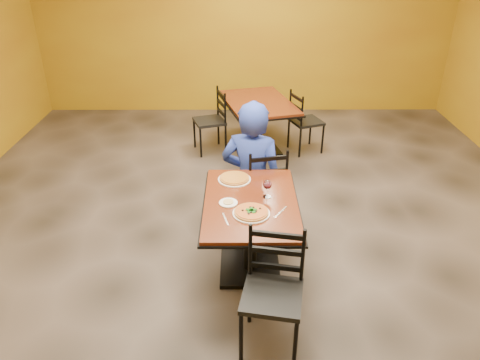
{
  "coord_description": "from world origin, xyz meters",
  "views": [
    {
      "loc": [
        -0.1,
        -3.83,
        2.74
      ],
      "look_at": [
        -0.09,
        -0.3,
        0.85
      ],
      "focal_mm": 33.65,
      "sensor_mm": 36.0,
      "label": 1
    }
  ],
  "objects_px": {
    "chair_second_right": "(306,122)",
    "diner": "(252,164)",
    "chair_main_near": "(272,296)",
    "plate_main": "(251,213)",
    "pizza_main": "(251,212)",
    "table_main": "(251,220)",
    "chair_main_far": "(263,185)",
    "pizza_far": "(234,178)",
    "side_plate": "(228,203)",
    "plate_far": "(234,179)",
    "wine_glass": "(267,188)",
    "chair_second_left": "(209,122)",
    "table_second": "(258,114)"
  },
  "relations": [
    {
      "from": "plate_main",
      "to": "pizza_far",
      "type": "bearing_deg",
      "value": 103.57
    },
    {
      "from": "plate_far",
      "to": "wine_glass",
      "type": "height_order",
      "value": "wine_glass"
    },
    {
      "from": "table_main",
      "to": "diner",
      "type": "bearing_deg",
      "value": 87.51
    },
    {
      "from": "table_second",
      "to": "pizza_far",
      "type": "distance_m",
      "value": 2.35
    },
    {
      "from": "pizza_main",
      "to": "side_plate",
      "type": "relative_size",
      "value": 1.77
    },
    {
      "from": "chair_main_near",
      "to": "diner",
      "type": "height_order",
      "value": "diner"
    },
    {
      "from": "table_second",
      "to": "chair_second_right",
      "type": "xyz_separation_m",
      "value": [
        0.69,
        0.0,
        -0.12
      ]
    },
    {
      "from": "table_main",
      "to": "pizza_far",
      "type": "bearing_deg",
      "value": 110.4
    },
    {
      "from": "pizza_far",
      "to": "plate_main",
      "type": "bearing_deg",
      "value": -76.43
    },
    {
      "from": "side_plate",
      "to": "chair_main_near",
      "type": "bearing_deg",
      "value": -68.63
    },
    {
      "from": "pizza_main",
      "to": "pizza_far",
      "type": "xyz_separation_m",
      "value": [
        -0.14,
        0.59,
        0.0
      ]
    },
    {
      "from": "table_main",
      "to": "chair_main_near",
      "type": "height_order",
      "value": "chair_main_near"
    },
    {
      "from": "plate_main",
      "to": "wine_glass",
      "type": "relative_size",
      "value": 1.72
    },
    {
      "from": "pizza_far",
      "to": "wine_glass",
      "type": "relative_size",
      "value": 1.56
    },
    {
      "from": "plate_far",
      "to": "table_main",
      "type": "bearing_deg",
      "value": -69.6
    },
    {
      "from": "pizza_far",
      "to": "wine_glass",
      "type": "bearing_deg",
      "value": -47.7
    },
    {
      "from": "table_main",
      "to": "chair_main_far",
      "type": "xyz_separation_m",
      "value": [
        0.15,
        0.81,
        -0.09
      ]
    },
    {
      "from": "chair_main_near",
      "to": "plate_main",
      "type": "bearing_deg",
      "value": 111.96
    },
    {
      "from": "pizza_far",
      "to": "chair_main_near",
      "type": "bearing_deg",
      "value": -77.51
    },
    {
      "from": "chair_main_far",
      "to": "pizza_far",
      "type": "height_order",
      "value": "chair_main_far"
    },
    {
      "from": "table_second",
      "to": "chair_second_left",
      "type": "distance_m",
      "value": 0.7
    },
    {
      "from": "table_main",
      "to": "chair_second_right",
      "type": "bearing_deg",
      "value": 72.3
    },
    {
      "from": "chair_second_left",
      "to": "plate_main",
      "type": "relative_size",
      "value": 2.9
    },
    {
      "from": "chair_main_far",
      "to": "wine_glass",
      "type": "height_order",
      "value": "wine_glass"
    },
    {
      "from": "table_second",
      "to": "chair_main_near",
      "type": "xyz_separation_m",
      "value": [
        -0.04,
        -3.59,
        -0.09
      ]
    },
    {
      "from": "chair_main_near",
      "to": "plate_far",
      "type": "height_order",
      "value": "chair_main_near"
    },
    {
      "from": "table_main",
      "to": "chair_main_far",
      "type": "height_order",
      "value": "chair_main_far"
    },
    {
      "from": "chair_second_right",
      "to": "side_plate",
      "type": "height_order",
      "value": "chair_second_right"
    },
    {
      "from": "table_main",
      "to": "pizza_main",
      "type": "xyz_separation_m",
      "value": [
        -0.0,
        -0.2,
        0.21
      ]
    },
    {
      "from": "table_second",
      "to": "side_plate",
      "type": "relative_size",
      "value": 9.33
    },
    {
      "from": "pizza_main",
      "to": "chair_second_right",
      "type": "bearing_deg",
      "value": 73.45
    },
    {
      "from": "plate_main",
      "to": "table_main",
      "type": "bearing_deg",
      "value": 89.65
    },
    {
      "from": "plate_main",
      "to": "pizza_main",
      "type": "xyz_separation_m",
      "value": [
        0.0,
        0.0,
        0.02
      ]
    },
    {
      "from": "plate_far",
      "to": "wine_glass",
      "type": "distance_m",
      "value": 0.44
    },
    {
      "from": "chair_second_right",
      "to": "pizza_main",
      "type": "xyz_separation_m",
      "value": [
        -0.87,
        -2.92,
        0.33
      ]
    },
    {
      "from": "chair_main_far",
      "to": "chair_second_left",
      "type": "height_order",
      "value": "chair_main_far"
    },
    {
      "from": "chair_main_far",
      "to": "side_plate",
      "type": "xyz_separation_m",
      "value": [
        -0.34,
        -0.85,
        0.29
      ]
    },
    {
      "from": "chair_second_right",
      "to": "diner",
      "type": "distance_m",
      "value": 2.05
    },
    {
      "from": "plate_far",
      "to": "pizza_main",
      "type": "bearing_deg",
      "value": -76.43
    },
    {
      "from": "chair_second_right",
      "to": "plate_main",
      "type": "xyz_separation_m",
      "value": [
        -0.87,
        -2.92,
        0.31
      ]
    },
    {
      "from": "plate_main",
      "to": "diner",
      "type": "bearing_deg",
      "value": 87.92
    },
    {
      "from": "chair_main_near",
      "to": "pizza_main",
      "type": "distance_m",
      "value": 0.75
    },
    {
      "from": "table_second",
      "to": "chair_main_far",
      "type": "distance_m",
      "value": 1.9
    },
    {
      "from": "chair_second_left",
      "to": "pizza_main",
      "type": "distance_m",
      "value": 2.98
    },
    {
      "from": "table_main",
      "to": "plate_main",
      "type": "distance_m",
      "value": 0.29
    },
    {
      "from": "chair_second_right",
      "to": "plate_main",
      "type": "height_order",
      "value": "chair_second_right"
    },
    {
      "from": "side_plate",
      "to": "wine_glass",
      "type": "xyz_separation_m",
      "value": [
        0.34,
        0.11,
        0.08
      ]
    },
    {
      "from": "chair_second_right",
      "to": "side_plate",
      "type": "xyz_separation_m",
      "value": [
        -1.06,
        -2.75,
        0.31
      ]
    },
    {
      "from": "chair_main_near",
      "to": "plate_far",
      "type": "xyz_separation_m",
      "value": [
        -0.28,
        1.26,
        0.28
      ]
    },
    {
      "from": "chair_second_left",
      "to": "chair_second_right",
      "type": "relative_size",
      "value": 1.01
    }
  ]
}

